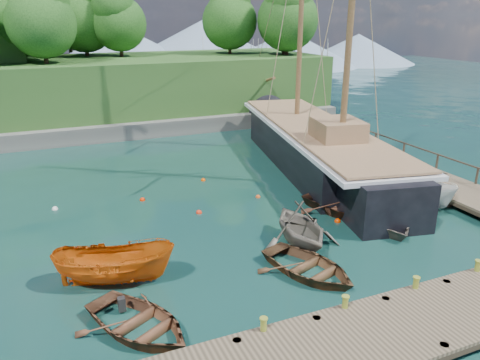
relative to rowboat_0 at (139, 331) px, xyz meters
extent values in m
plane|color=#13342A|center=(7.42, 2.83, 0.00)|extent=(160.00, 160.00, 0.00)
cube|color=#453A2C|center=(9.42, -3.67, 0.54)|extent=(20.00, 3.20, 0.12)
cube|color=black|center=(9.42, -3.67, 0.38)|extent=(20.00, 3.20, 0.20)
cube|color=#453A2C|center=(18.92, 9.83, 0.54)|extent=(3.20, 24.00, 0.12)
cube|color=black|center=(18.92, 9.83, 0.38)|extent=(3.20, 24.00, 0.20)
cylinder|color=black|center=(17.62, 21.53, 0.05)|extent=(0.28, 0.28, 1.10)
cylinder|color=black|center=(20.22, 21.53, 0.05)|extent=(0.28, 0.28, 1.10)
cylinder|color=olive|center=(3.42, -2.27, 0.00)|extent=(0.26, 0.26, 0.45)
cylinder|color=olive|center=(6.42, -2.27, 0.00)|extent=(0.26, 0.26, 0.45)
cylinder|color=olive|center=(9.42, -2.27, 0.00)|extent=(0.26, 0.26, 0.45)
cylinder|color=olive|center=(12.42, -2.27, 0.00)|extent=(0.26, 0.26, 0.45)
imported|color=brown|center=(0.00, 0.00, 0.00)|extent=(4.68, 5.13, 0.87)
imported|color=#70695B|center=(7.91, 3.24, 0.00)|extent=(3.90, 4.41, 2.16)
imported|color=brown|center=(6.96, 0.90, 0.00)|extent=(4.24, 4.98, 0.87)
imported|color=#625950|center=(12.68, 3.62, 0.00)|extent=(4.36, 5.44, 1.00)
imported|color=brown|center=(11.89, 5.33, 0.00)|extent=(5.06, 5.83, 1.01)
imported|color=#CF5A0E|center=(-0.22, 3.22, 0.00)|extent=(4.94, 3.14, 1.79)
imported|color=white|center=(16.64, 5.14, 0.00)|extent=(2.24, 4.49, 1.66)
cube|color=black|center=(14.77, 13.08, 0.86)|extent=(8.34, 16.83, 3.35)
cube|color=black|center=(16.83, 23.23, 0.86)|extent=(3.83, 5.54, 3.01)
cube|color=black|center=(12.93, 4.06, 0.86)|extent=(4.41, 4.79, 3.18)
cube|color=silver|center=(14.77, 13.08, 2.47)|extent=(9.40, 21.80, 0.25)
cube|color=brown|center=(14.77, 13.08, 2.72)|extent=(8.85, 21.26, 0.12)
cube|color=brown|center=(14.08, 9.70, 3.32)|extent=(3.16, 3.46, 1.20)
cylinder|color=brown|center=(17.56, 26.81, 3.92)|extent=(1.61, 6.81, 1.69)
sphere|color=white|center=(-1.04, 5.51, 0.00)|extent=(0.33, 0.33, 0.33)
sphere|color=red|center=(4.88, 8.42, 0.00)|extent=(0.31, 0.31, 0.31)
sphere|color=#DE4F18|center=(8.66, 9.22, 0.00)|extent=(0.28, 0.28, 0.28)
sphere|color=white|center=(11.37, 8.65, 0.00)|extent=(0.34, 0.34, 0.34)
sphere|color=#F02600|center=(2.54, 11.35, 0.00)|extent=(0.30, 0.30, 0.30)
sphere|color=#EE4A00|center=(6.74, 13.16, 0.00)|extent=(0.28, 0.28, 0.28)
sphere|color=white|center=(-2.01, 11.89, 0.00)|extent=(0.31, 0.31, 0.31)
sphere|color=#F93800|center=(10.91, 4.65, 0.00)|extent=(0.32, 0.32, 0.32)
cube|color=#474744|center=(-0.58, 26.83, 0.60)|extent=(50.00, 4.00, 1.40)
cube|color=#254C1B|center=(-0.58, 32.83, 3.00)|extent=(50.00, 14.00, 6.00)
cylinder|color=#382616|center=(21.32, 29.48, 6.70)|extent=(0.36, 0.36, 1.40)
sphere|color=#194116|center=(21.32, 29.48, 9.30)|extent=(6.00, 6.00, 6.00)
cylinder|color=#382616|center=(5.81, 34.05, 6.70)|extent=(0.36, 0.36, 1.40)
sphere|color=#194116|center=(5.81, 34.05, 9.00)|extent=(5.13, 5.13, 5.13)
cylinder|color=#382616|center=(-2.74, 33.03, 6.70)|extent=(0.36, 0.36, 1.40)
sphere|color=#194116|center=(-2.74, 33.03, 9.24)|extent=(5.82, 5.82, 5.82)
cylinder|color=#382616|center=(2.84, 36.18, 6.70)|extent=(0.36, 0.36, 1.40)
sphere|color=#194116|center=(2.84, 36.18, 9.32)|extent=(6.05, 6.05, 6.05)
cylinder|color=#382616|center=(21.50, 30.48, 6.70)|extent=(0.36, 0.36, 1.40)
sphere|color=#194116|center=(21.50, 30.48, 8.87)|extent=(4.77, 4.77, 4.77)
cylinder|color=#382616|center=(-1.09, 29.38, 6.70)|extent=(0.36, 0.36, 1.40)
sphere|color=#194116|center=(-1.09, 29.38, 9.11)|extent=(5.47, 5.47, 5.47)
cylinder|color=#382616|center=(16.69, 33.22, 6.70)|extent=(0.36, 0.36, 1.40)
sphere|color=#194116|center=(16.69, 33.22, 9.14)|extent=(5.55, 5.55, 5.55)
cylinder|color=#382616|center=(-2.60, 40.59, 6.70)|extent=(0.36, 0.36, 1.40)
sphere|color=#194116|center=(-2.60, 40.59, 9.39)|extent=(6.25, 6.25, 6.25)
cylinder|color=#382616|center=(1.69, 41.20, 6.70)|extent=(0.36, 0.36, 1.40)
sphere|color=#194116|center=(1.69, 41.20, 9.26)|extent=(5.89, 5.89, 5.89)
cylinder|color=#382616|center=(-4.48, 33.85, 6.70)|extent=(0.36, 0.36, 1.40)
cone|color=#728CA5|center=(27.42, 72.83, 4.50)|extent=(36.00, 36.00, 9.00)
cone|color=#728CA5|center=(45.42, 72.83, 3.50)|extent=(28.00, 28.00, 7.00)
cone|color=#728CA5|center=(12.42, 72.83, 4.00)|extent=(32.00, 32.00, 8.00)
cone|color=#728CA5|center=(62.42, 72.83, 3.00)|extent=(24.00, 24.00, 6.00)
camera|label=1|loc=(-1.98, -13.04, 9.75)|focal=35.00mm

